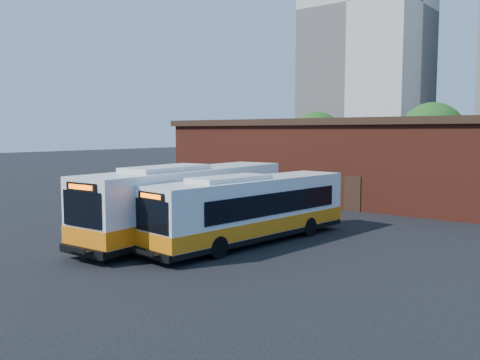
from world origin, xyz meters
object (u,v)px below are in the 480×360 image
Objects in this scene: bus_midwest at (185,194)px; bus_mideast at (188,204)px; bus_east at (251,212)px; transit_worker at (164,242)px.

bus_midwest is 6.32m from bus_mideast.
bus_mideast is 3.52m from bus_east.
bus_mideast is at bearing 31.28° from transit_worker.
transit_worker is (2.84, -4.43, -0.84)m from bus_mideast.
bus_midwest is at bearing 38.40° from transit_worker.
transit_worker is (7.36, -8.84, -0.56)m from bus_midwest.
bus_midwest reaches higher than transit_worker.
bus_mideast is at bearing -160.11° from bus_east.
bus_mideast reaches higher than bus_east.
bus_east is at bearing 11.07° from bus_mideast.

